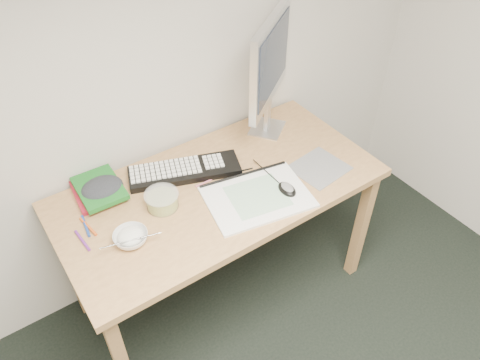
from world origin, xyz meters
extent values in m
plane|color=beige|center=(0.00, 1.80, 1.30)|extent=(3.60, 0.00, 3.60)
cube|color=tan|center=(0.98, 1.13, 0.36)|extent=(0.05, 0.05, 0.71)
cube|color=tan|center=(-0.32, 1.73, 0.36)|extent=(0.05, 0.05, 0.71)
cube|color=tan|center=(0.98, 1.73, 0.36)|extent=(0.05, 0.05, 0.71)
cube|color=tan|center=(0.33, 1.43, 0.73)|extent=(1.40, 0.70, 0.03)
cube|color=gray|center=(0.76, 1.27, 0.75)|extent=(0.25, 0.23, 0.00)
cube|color=silver|center=(0.42, 1.27, 0.76)|extent=(0.47, 0.38, 0.01)
cube|color=black|center=(0.25, 1.59, 0.76)|extent=(0.51, 0.31, 0.03)
cube|color=silver|center=(0.75, 1.65, 0.75)|extent=(0.23, 0.22, 0.01)
cube|color=silver|center=(0.75, 1.65, 0.84)|extent=(0.06, 0.05, 0.16)
cube|color=silver|center=(0.75, 1.65, 1.12)|extent=(0.42, 0.32, 0.40)
cube|color=black|center=(0.75, 1.65, 1.13)|extent=(0.36, 0.27, 0.31)
ellipsoid|color=black|center=(0.54, 1.23, 0.78)|extent=(0.07, 0.10, 0.03)
imported|color=silver|center=(-0.12, 1.35, 0.77)|extent=(0.15, 0.15, 0.04)
cylinder|color=silver|center=(-0.13, 1.32, 0.79)|extent=(0.22, 0.07, 0.02)
cylinder|color=#DFCE4E|center=(0.07, 1.46, 0.78)|extent=(0.17, 0.17, 0.07)
cube|color=maroon|center=(-0.13, 1.68, 0.76)|extent=(0.18, 0.23, 0.02)
cube|color=#19641F|center=(-0.11, 1.67, 0.78)|extent=(0.18, 0.24, 0.02)
ellipsoid|color=#2A2C33|center=(-0.11, 1.66, 0.78)|extent=(0.16, 0.14, 0.06)
cylinder|color=#D56A85|center=(0.33, 1.48, 0.75)|extent=(0.19, 0.01, 0.01)
cylinder|color=tan|center=(0.32, 1.48, 0.75)|extent=(0.16, 0.06, 0.01)
cylinder|color=black|center=(0.43, 1.46, 0.75)|extent=(0.17, 0.05, 0.01)
cylinder|color=#1B3C93|center=(-0.23, 1.52, 0.76)|extent=(0.03, 0.12, 0.01)
cylinder|color=#E6591B|center=(-0.23, 1.52, 0.76)|extent=(0.03, 0.12, 0.01)
cylinder|color=#6D268C|center=(-0.27, 1.46, 0.76)|extent=(0.02, 0.12, 0.01)
camera|label=1|loc=(-0.44, 0.15, 2.12)|focal=35.00mm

